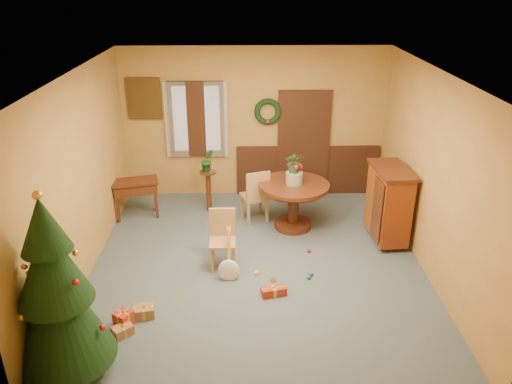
{
  "coord_description": "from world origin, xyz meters",
  "views": [
    {
      "loc": [
        -0.14,
        -6.5,
        4.12
      ],
      "look_at": [
        -0.01,
        0.4,
        1.06
      ],
      "focal_mm": 35.0,
      "sensor_mm": 36.0,
      "label": 1
    }
  ],
  "objects_px": {
    "dining_table": "(294,197)",
    "chair_near": "(223,236)",
    "sideboard": "(389,202)",
    "writing_desk": "(135,190)",
    "christmas_tree": "(56,292)"
  },
  "relations": [
    {
      "from": "dining_table",
      "to": "sideboard",
      "type": "height_order",
      "value": "sideboard"
    },
    {
      "from": "sideboard",
      "to": "writing_desk",
      "type": "bearing_deg",
      "value": 167.82
    },
    {
      "from": "writing_desk",
      "to": "sideboard",
      "type": "relative_size",
      "value": 0.69
    },
    {
      "from": "christmas_tree",
      "to": "sideboard",
      "type": "xyz_separation_m",
      "value": [
        4.3,
        2.92,
        -0.37
      ]
    },
    {
      "from": "chair_near",
      "to": "sideboard",
      "type": "xyz_separation_m",
      "value": [
        2.67,
        0.73,
        0.2
      ]
    },
    {
      "from": "chair_near",
      "to": "sideboard",
      "type": "distance_m",
      "value": 2.78
    },
    {
      "from": "dining_table",
      "to": "chair_near",
      "type": "distance_m",
      "value": 1.67
    },
    {
      "from": "chair_near",
      "to": "christmas_tree",
      "type": "relative_size",
      "value": 0.41
    },
    {
      "from": "christmas_tree",
      "to": "writing_desk",
      "type": "distance_m",
      "value": 3.88
    },
    {
      "from": "dining_table",
      "to": "christmas_tree",
      "type": "bearing_deg",
      "value": -129.59
    },
    {
      "from": "christmas_tree",
      "to": "chair_near",
      "type": "bearing_deg",
      "value": 53.39
    },
    {
      "from": "chair_near",
      "to": "writing_desk",
      "type": "relative_size",
      "value": 1.03
    },
    {
      "from": "chair_near",
      "to": "christmas_tree",
      "type": "bearing_deg",
      "value": -126.61
    },
    {
      "from": "christmas_tree",
      "to": "sideboard",
      "type": "distance_m",
      "value": 5.21
    },
    {
      "from": "sideboard",
      "to": "dining_table",
      "type": "bearing_deg",
      "value": 162.86
    }
  ]
}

